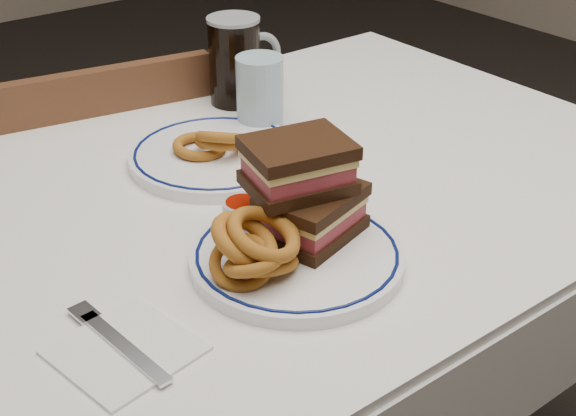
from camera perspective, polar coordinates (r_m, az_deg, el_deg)
dining_table at (r=1.22m, az=-2.19°, el=-2.74°), size 1.27×0.87×0.75m
chair_far at (r=1.67m, az=-12.59°, el=-1.49°), size 0.44×0.44×0.83m
main_plate at (r=0.99m, az=0.64°, el=-3.48°), size 0.27×0.27×0.02m
reuben_sandwich at (r=0.99m, az=1.21°, el=1.34°), size 0.15×0.14×0.13m
onion_rings_main at (r=0.93m, az=-2.30°, el=-2.88°), size 0.12×0.10×0.11m
ketchup_ramekin at (r=1.04m, az=-3.29°, el=-0.18°), size 0.05×0.05×0.03m
beer_mug at (r=1.43m, az=-3.70°, el=10.49°), size 0.14×0.09×0.15m
water_glass at (r=1.33m, az=-2.00°, el=8.15°), size 0.08×0.08×0.12m
far_plate at (r=1.24m, az=-5.07°, el=3.75°), size 0.27×0.27×0.02m
onion_rings_far at (r=1.22m, az=-5.36°, el=4.69°), size 0.11×0.11×0.06m
napkin_fork at (r=0.88m, az=-11.64°, el=-9.73°), size 0.15×0.18×0.01m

